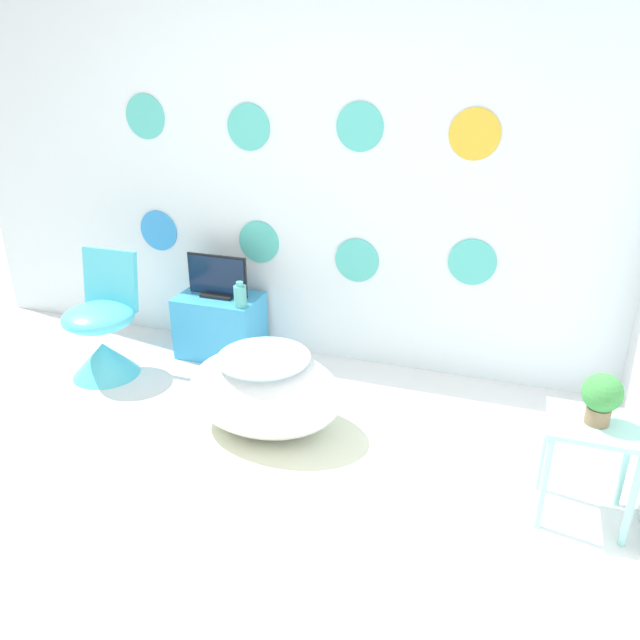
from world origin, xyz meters
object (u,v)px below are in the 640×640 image
(bathtub, at_px, (265,391))
(vase, at_px, (240,296))
(chair, at_px, (102,337))
(tv, at_px, (217,278))
(potted_plant_left, at_px, (602,396))

(bathtub, bearing_deg, vase, 124.52)
(bathtub, relative_size, chair, 1.09)
(chair, xyz_separation_m, vase, (0.79, 0.38, 0.24))
(chair, bearing_deg, vase, 25.51)
(bathtub, distance_m, tv, 1.04)
(chair, height_order, vase, chair)
(tv, xyz_separation_m, vase, (0.22, -0.12, -0.05))
(chair, distance_m, potted_plant_left, 2.90)
(chair, relative_size, vase, 4.70)
(tv, distance_m, vase, 0.25)
(chair, distance_m, tv, 0.81)
(potted_plant_left, bearing_deg, vase, 157.92)
(chair, xyz_separation_m, tv, (0.58, 0.49, 0.29))
(bathtub, distance_m, vase, 0.81)
(bathtub, height_order, tv, tv)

